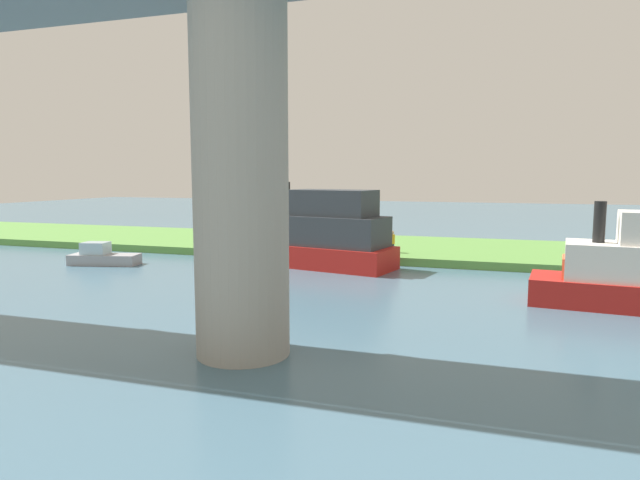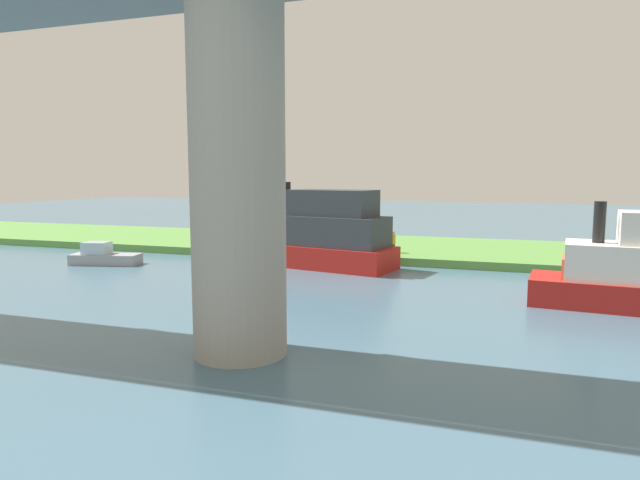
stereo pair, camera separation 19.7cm
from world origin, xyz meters
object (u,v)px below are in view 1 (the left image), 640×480
at_px(bridge_pylon, 241,176).
at_px(mooring_post, 209,239).
at_px(riverboat_paddlewheel, 318,235).
at_px(motorboat_red, 102,257).
at_px(person_on_bank, 392,241).

xyz_separation_m(bridge_pylon, mooring_post, (12.06, -19.05, -4.39)).
bearing_deg(bridge_pylon, mooring_post, -57.67).
xyz_separation_m(mooring_post, riverboat_paddlewheel, (-9.07, 3.03, 0.86)).
xyz_separation_m(bridge_pylon, riverboat_paddlewheel, (2.99, -16.02, -3.53)).
distance_m(bridge_pylon, mooring_post, 22.97).
bearing_deg(mooring_post, riverboat_paddlewheel, 161.52).
bearing_deg(bridge_pylon, riverboat_paddlewheel, -79.42).
height_order(riverboat_paddlewheel, motorboat_red, riverboat_paddlewheel).
relative_size(mooring_post, riverboat_paddlewheel, 0.10).
bearing_deg(motorboat_red, mooring_post, -118.05).
distance_m(mooring_post, riverboat_paddlewheel, 9.60).
height_order(person_on_bank, mooring_post, person_on_bank).
bearing_deg(person_on_bank, mooring_post, 2.93).
bearing_deg(person_on_bank, riverboat_paddlewheel, 44.91).
distance_m(person_on_bank, riverboat_paddlewheel, 5.26).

